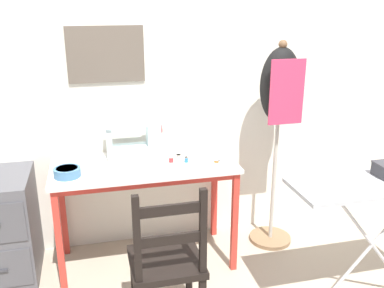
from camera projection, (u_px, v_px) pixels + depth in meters
The scene contains 13 objects.
ground_plane at pixel (154, 284), 2.84m from camera, with size 14.00×14.00×0.00m, color tan.
wall_back at pixel (135, 77), 3.01m from camera, with size 10.00×0.07×2.55m.
sewing_table at pixel (145, 177), 2.88m from camera, with size 1.22×0.56×0.75m.
sewing_machine at pixel (137, 137), 2.94m from camera, with size 0.38×0.16×0.32m.
fabric_bowl at pixel (67, 172), 2.64m from camera, with size 0.16×0.16×0.06m.
scissors at pixel (220, 161), 2.90m from camera, with size 0.14×0.11×0.01m.
thread_spool_near_machine at pixel (171, 160), 2.87m from camera, with size 0.04×0.04×0.04m.
thread_spool_mid_table at pixel (179, 158), 2.90m from camera, with size 0.04×0.04×0.04m.
thread_spool_far_edge at pixel (186, 160), 2.87m from camera, with size 0.03×0.03×0.04m.
wooden_chair at pixel (167, 263), 2.36m from camera, with size 0.40×0.38×0.90m.
filing_cabinet at pixel (3, 227), 2.83m from camera, with size 0.41×0.53×0.72m.
dress_form at pixel (279, 101), 3.01m from camera, with size 0.32×0.32×1.54m.
ironing_board at pixel (381, 188), 2.45m from camera, with size 1.06×0.36×0.82m.
Camera 1 is at (-0.32, -2.39, 1.79)m, focal length 40.00 mm.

